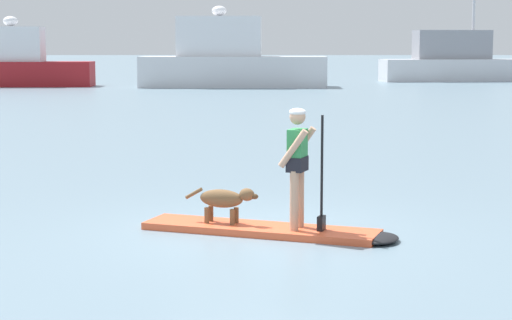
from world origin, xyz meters
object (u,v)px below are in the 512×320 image
moored_boat_outer (15,64)px  moored_boat_center (225,61)px  paddleboard (272,230)px  person_paddler (294,159)px  moored_boat_port (456,62)px  dog (221,199)px

moored_boat_outer → moored_boat_center: 13.17m
moored_boat_outer → moored_boat_center: moored_boat_center is taller
paddleboard → person_paddler: size_ratio=2.19×
paddleboard → moored_boat_port: size_ratio=0.29×
person_paddler → paddleboard: bearing=160.2°
paddleboard → moored_boat_outer: (-15.06, 43.22, 1.34)m
moored_boat_center → moored_boat_port: (16.17, 8.69, -0.23)m
person_paddler → moored_boat_port: moored_boat_port is taller
dog → moored_boat_center: bearing=91.6°
moored_boat_center → moored_boat_port: moored_boat_port is taller
moored_boat_center → moored_boat_outer: bearing=176.1°
dog → moored_boat_center: 42.09m
paddleboard → person_paddler: person_paddler is taller
moored_boat_center → moored_boat_port: size_ratio=0.91×
person_paddler → moored_boat_outer: moored_boat_outer is taller
person_paddler → moored_boat_center: bearing=93.0°
dog → moored_boat_center: size_ratio=0.09×
paddleboard → moored_boat_port: bearing=74.4°
paddleboard → moored_boat_center: moored_boat_center is taller
person_paddler → dog: person_paddler is taller
moored_boat_center → paddleboard: bearing=-87.4°
moored_boat_center → moored_boat_port: bearing=28.2°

